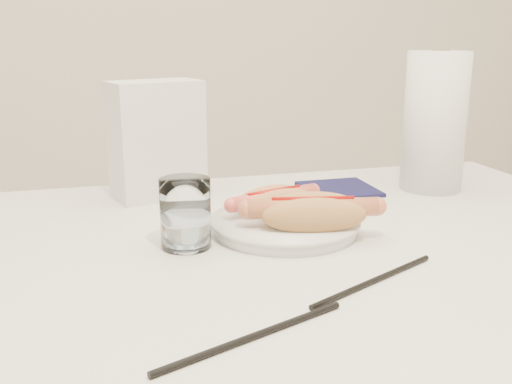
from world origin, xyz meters
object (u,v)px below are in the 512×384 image
object	(u,v)px
hotdog_right	(312,213)
water_glass	(185,213)
hotdog_left	(274,201)
table	(271,285)
napkin_box	(157,140)
paper_towel_roll	(435,122)
plate	(285,226)

from	to	relation	value
hotdog_right	water_glass	distance (m)	0.18
hotdog_right	hotdog_left	bearing A→B (deg)	121.59
table	napkin_box	world-z (taller)	napkin_box
water_glass	napkin_box	xyz separation A→B (m)	(-0.01, 0.27, 0.05)
table	paper_towel_roll	distance (m)	0.47
table	hotdog_left	size ratio (longest dim) A/B	7.95
hotdog_right	paper_towel_roll	distance (m)	0.39
hotdog_left	paper_towel_roll	size ratio (longest dim) A/B	0.60
table	napkin_box	distance (m)	0.36
hotdog_left	water_glass	xyz separation A→B (m)	(-0.14, -0.06, 0.01)
hotdog_right	table	bearing A→B (deg)	-167.36
napkin_box	paper_towel_roll	distance (m)	0.51
water_glass	paper_towel_roll	distance (m)	0.53
hotdog_left	hotdog_right	bearing A→B (deg)	-88.03
hotdog_left	paper_towel_roll	bearing A→B (deg)	2.04
plate	paper_towel_roll	distance (m)	0.40
plate	hotdog_left	xyz separation A→B (m)	(-0.01, 0.04, 0.03)
hotdog_left	plate	bearing A→B (deg)	-98.73
table	hotdog_left	bearing A→B (deg)	70.32
plate	napkin_box	distance (m)	0.31
table	hotdog_left	distance (m)	0.13
table	plate	xyz separation A→B (m)	(0.04, 0.05, 0.07)
table	hotdog_left	world-z (taller)	hotdog_left
hotdog_left	hotdog_right	size ratio (longest dim) A/B	0.82
table	hotdog_right	world-z (taller)	hotdog_right
water_glass	napkin_box	world-z (taller)	napkin_box
table	plate	size ratio (longest dim) A/B	5.63
table	paper_towel_roll	bearing A→B (deg)	29.34
paper_towel_roll	hotdog_left	bearing A→B (deg)	-159.88
plate	hotdog_right	size ratio (longest dim) A/B	1.15
plate	water_glass	xyz separation A→B (m)	(-0.15, -0.02, 0.04)
plate	water_glass	size ratio (longest dim) A/B	2.21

